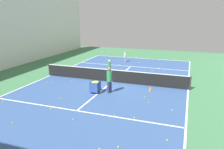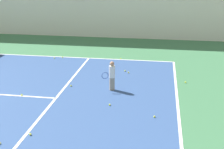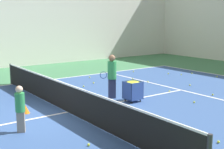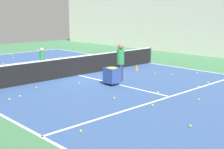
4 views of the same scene
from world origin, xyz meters
TOP-DOWN VIEW (x-y plane):
  - line_baseline_near at (0.00, -10.29)m, footprint 11.23×0.10m
  - line_service_near at (0.00, -5.66)m, footprint 11.23×0.10m
  - player_near_baseline at (1.19, -7.66)m, footprint 0.40×0.55m
  - tennis_ball_5 at (3.63, -7.92)m, footprint 0.07×0.07m
  - tennis_ball_6 at (2.50, -10.71)m, footprint 0.07×0.07m
  - tennis_ball_9 at (5.23, -3.80)m, footprint 0.07×0.07m
  - tennis_ball_10 at (-2.80, -5.81)m, footprint 0.07×0.07m
  - tennis_ball_12 at (0.03, -4.25)m, footprint 0.07×0.07m
  - tennis_ball_13 at (1.31, -5.89)m, footprint 0.07×0.07m
  - tennis_ball_15 at (-1.03, -9.48)m, footprint 0.07×0.07m
  - tennis_ball_16 at (5.44, -4.20)m, footprint 0.07×0.07m
  - tennis_ball_19 at (5.72, -7.43)m, footprint 0.07×0.07m
  - tennis_ball_29 at (3.42, -8.11)m, footprint 0.07×0.07m
  - tennis_ball_38 at (-0.33, -7.83)m, footprint 0.07×0.07m

SIDE VIEW (x-z plane):
  - line_baseline_near at x=0.00m, z-range 0.00..0.01m
  - line_service_near at x=0.00m, z-range 0.00..0.01m
  - tennis_ball_5 at x=3.63m, z-range 0.00..0.07m
  - tennis_ball_6 at x=2.50m, z-range 0.00..0.07m
  - tennis_ball_9 at x=5.23m, z-range 0.00..0.07m
  - tennis_ball_10 at x=-2.80m, z-range 0.00..0.07m
  - tennis_ball_12 at x=0.03m, z-range 0.00..0.07m
  - tennis_ball_13 at x=1.31m, z-range 0.00..0.07m
  - tennis_ball_15 at x=-1.03m, z-range 0.00..0.07m
  - tennis_ball_16 at x=5.44m, z-range 0.00..0.07m
  - tennis_ball_19 at x=5.72m, z-range 0.00..0.07m
  - tennis_ball_29 at x=3.42m, z-range 0.00..0.07m
  - tennis_ball_38 at x=-0.33m, z-range 0.00..0.07m
  - player_near_baseline at x=1.19m, z-range 0.09..1.32m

